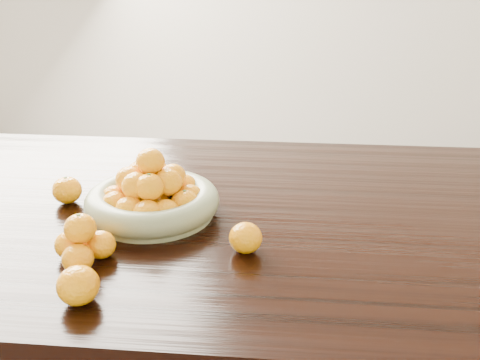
# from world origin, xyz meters

# --- Properties ---
(dining_table) EXTENTS (2.00, 1.00, 0.75)m
(dining_table) POSITION_xyz_m (0.00, 0.00, 0.66)
(dining_table) COLOR black
(dining_table) RESTS_ON ground
(fruit_bowl) EXTENTS (0.30, 0.30, 0.16)m
(fruit_bowl) POSITION_xyz_m (-0.20, -0.05, 0.79)
(fruit_bowl) COLOR gray
(fruit_bowl) RESTS_ON dining_table
(orange_pyramid) EXTENTS (0.12, 0.11, 0.10)m
(orange_pyramid) POSITION_xyz_m (-0.28, -0.26, 0.79)
(orange_pyramid) COLOR #FFA007
(orange_pyramid) RESTS_ON dining_table
(loose_orange_0) EXTENTS (0.07, 0.07, 0.06)m
(loose_orange_0) POSITION_xyz_m (-0.42, -0.00, 0.78)
(loose_orange_0) COLOR #FFA007
(loose_orange_0) RESTS_ON dining_table
(loose_orange_1) EXTENTS (0.07, 0.07, 0.07)m
(loose_orange_1) POSITION_xyz_m (-0.24, -0.39, 0.78)
(loose_orange_1) COLOR #FFA007
(loose_orange_1) RESTS_ON dining_table
(loose_orange_2) EXTENTS (0.07, 0.07, 0.06)m
(loose_orange_2) POSITION_xyz_m (0.02, -0.20, 0.78)
(loose_orange_2) COLOR #FFA007
(loose_orange_2) RESTS_ON dining_table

